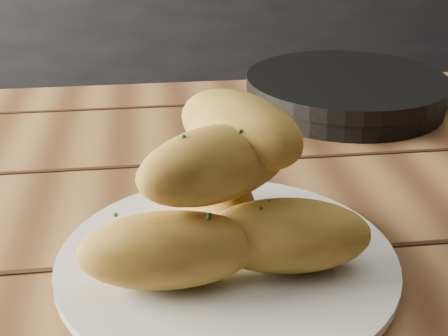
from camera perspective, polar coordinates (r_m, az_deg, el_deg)
counter at (r=2.69m, az=2.19°, el=12.42°), size 2.80×0.60×0.90m
table at (r=0.71m, az=7.74°, el=-9.62°), size 1.62×0.83×0.75m
plate at (r=0.53m, az=0.27°, el=-8.75°), size 0.29×0.29×0.02m
bread_rolls at (r=0.50m, az=0.09°, el=-2.55°), size 0.24×0.18×0.13m
skillet at (r=0.92m, az=11.23°, el=6.93°), size 0.42×0.29×0.05m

